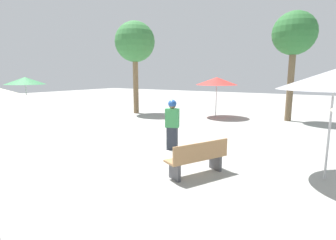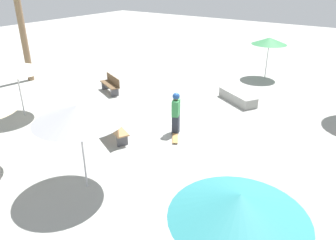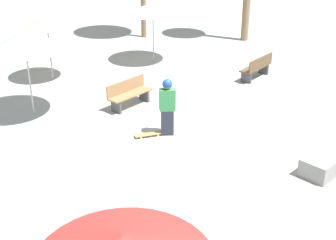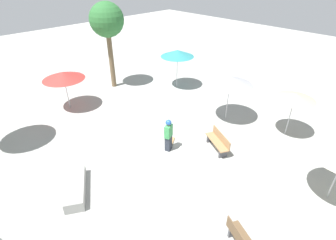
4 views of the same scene
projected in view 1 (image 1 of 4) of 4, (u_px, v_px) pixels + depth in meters
name	position (u px, v px, depth m)	size (l,w,h in m)	color
ground_plane	(139.00, 149.00, 8.68)	(60.00, 60.00, 0.00)	#9E9E99
skater_main	(172.00, 123.00, 8.45)	(0.38, 0.49, 1.63)	#282D38
skateboard	(189.00, 148.00, 8.58)	(0.61, 0.78, 0.07)	#B7844C
concrete_ledge	(93.00, 126.00, 11.38)	(2.20, 1.68, 0.45)	gray
bench_near	(198.00, 158.00, 6.31)	(1.63, 1.10, 0.85)	#47474C
shade_umbrella_grey	(335.00, 79.00, 5.76)	(2.42, 2.42, 2.54)	#B7B7BC
shade_umbrella_green	(25.00, 81.00, 13.20)	(1.96, 1.96, 2.31)	#B7B7BC
shade_umbrella_red	(217.00, 81.00, 14.95)	(2.38, 2.38, 2.29)	#B7B7BC
palm_tree_right	(135.00, 43.00, 16.11)	(2.46, 2.46, 5.66)	brown
palm_tree_center_left	(294.00, 35.00, 13.25)	(2.17, 2.17, 5.58)	brown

